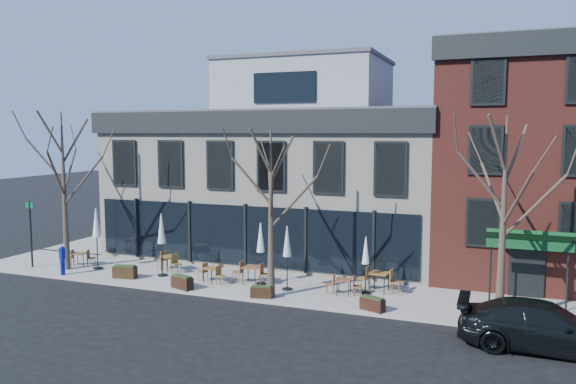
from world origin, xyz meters
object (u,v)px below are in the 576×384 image
(parked_sedan, at_px, (544,327))
(cafe_set_0, at_px, (80,258))
(umbrella_0, at_px, (96,226))
(call_box, at_px, (62,259))

(parked_sedan, bearing_deg, cafe_set_0, 80.58)
(parked_sedan, distance_m, umbrella_0, 20.80)
(umbrella_0, bearing_deg, call_box, -114.17)
(parked_sedan, height_order, call_box, call_box)
(call_box, xyz_separation_m, umbrella_0, (0.73, 1.63, 1.43))
(parked_sedan, relative_size, cafe_set_0, 3.40)
(parked_sedan, bearing_deg, call_box, 85.30)
(parked_sedan, height_order, umbrella_0, umbrella_0)
(call_box, relative_size, cafe_set_0, 0.92)
(parked_sedan, relative_size, call_box, 3.70)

